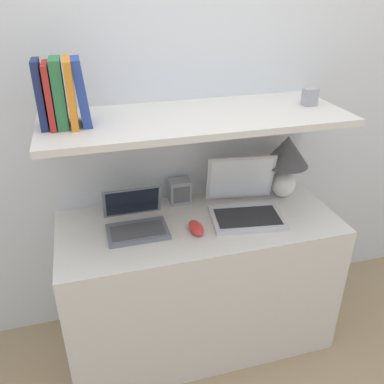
% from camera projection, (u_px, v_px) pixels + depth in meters
% --- Properties ---
extents(ground_plane, '(12.00, 12.00, 0.00)m').
position_uv_depth(ground_plane, '(215.00, 376.00, 1.98)').
color(ground_plane, '#9E8460').
extents(wall_back, '(6.00, 0.05, 2.40)m').
position_uv_depth(wall_back, '(180.00, 100.00, 1.94)').
color(wall_back, silver).
rests_on(wall_back, ground_plane).
extents(desk, '(1.29, 0.55, 0.72)m').
position_uv_depth(desk, '(199.00, 282.00, 2.05)').
color(desk, silver).
rests_on(desk, ground_plane).
extents(back_riser, '(1.29, 0.04, 1.18)m').
position_uv_depth(back_riser, '(184.00, 214.00, 2.19)').
color(back_riser, silver).
rests_on(back_riser, ground_plane).
extents(shelf, '(1.29, 0.49, 0.03)m').
position_uv_depth(shelf, '(196.00, 118.00, 1.71)').
color(shelf, silver).
rests_on(shelf, back_riser).
extents(table_lamp, '(0.22, 0.22, 0.33)m').
position_uv_depth(table_lamp, '(286.00, 159.00, 2.00)').
color(table_lamp, white).
rests_on(table_lamp, desk).
extents(laptop_large, '(0.37, 0.36, 0.26)m').
position_uv_depth(laptop_large, '(245.00, 204.00, 1.92)').
color(laptop_large, silver).
rests_on(laptop_large, desk).
extents(laptop_small, '(0.27, 0.24, 0.18)m').
position_uv_depth(laptop_small, '(136.00, 221.00, 1.81)').
color(laptop_small, slate).
rests_on(laptop_small, desk).
extents(computer_mouse, '(0.07, 0.12, 0.04)m').
position_uv_depth(computer_mouse, '(196.00, 228.00, 1.79)').
color(computer_mouse, red).
rests_on(computer_mouse, desk).
extents(router_box, '(0.10, 0.08, 0.12)m').
position_uv_depth(router_box, '(180.00, 191.00, 2.02)').
color(router_box, gray).
rests_on(router_box, desk).
extents(book_navy, '(0.03, 0.12, 0.25)m').
position_uv_depth(book_navy, '(40.00, 95.00, 1.50)').
color(book_navy, navy).
rests_on(book_navy, shelf).
extents(book_red, '(0.02, 0.15, 0.24)m').
position_uv_depth(book_red, '(49.00, 96.00, 1.51)').
color(book_red, '#A82823').
rests_on(book_red, shelf).
extents(book_green, '(0.04, 0.14, 0.26)m').
position_uv_depth(book_green, '(59.00, 93.00, 1.52)').
color(book_green, '#2D7042').
rests_on(book_green, shelf).
extents(book_orange, '(0.03, 0.18, 0.25)m').
position_uv_depth(book_orange, '(71.00, 93.00, 1.53)').
color(book_orange, orange).
rests_on(book_orange, shelf).
extents(book_blue, '(0.05, 0.13, 0.25)m').
position_uv_depth(book_blue, '(81.00, 92.00, 1.54)').
color(book_blue, '#284293').
rests_on(book_blue, shelf).
extents(shelf_gadget, '(0.06, 0.05, 0.08)m').
position_uv_depth(shelf_gadget, '(310.00, 97.00, 1.82)').
color(shelf_gadget, '#99999E').
rests_on(shelf_gadget, shelf).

